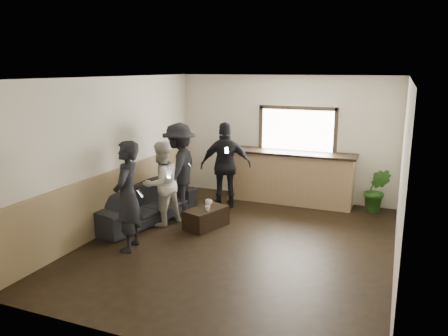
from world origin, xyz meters
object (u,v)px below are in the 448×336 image
at_px(person_a, 127,196).
at_px(person_c, 179,169).
at_px(person_b, 161,183).
at_px(bar_counter, 293,174).
at_px(cup_b, 208,208).
at_px(cup_a, 209,202).
at_px(sofa, 143,204).
at_px(potted_plant, 377,190).
at_px(person_d, 226,165).
at_px(coffee_table, 206,218).

distance_m(person_a, person_c, 2.00).
bearing_deg(person_b, bar_counter, 162.39).
bearing_deg(person_b, person_c, -157.08).
bearing_deg(person_a, cup_b, 131.61).
xyz_separation_m(bar_counter, person_b, (-2.00, -2.34, 0.17)).
bearing_deg(cup_a, sofa, -164.27).
bearing_deg(bar_counter, potted_plant, -1.48).
distance_m(potted_plant, person_b, 4.43).
xyz_separation_m(sofa, person_b, (0.45, -0.02, 0.47)).
height_order(person_b, person_c, person_c).
xyz_separation_m(sofa, potted_plant, (4.22, 2.27, 0.13)).
relative_size(person_a, person_b, 1.13).
height_order(person_a, person_d, person_d).
height_order(bar_counter, cup_b, bar_counter).
bearing_deg(sofa, person_a, -144.56).
relative_size(coffee_table, person_a, 0.45).
relative_size(sofa, person_b, 1.43).
distance_m(sofa, person_c, 1.04).
bearing_deg(bar_counter, person_a, -117.89).
bearing_deg(sofa, person_c, -19.86).
relative_size(bar_counter, potted_plant, 2.85).
xyz_separation_m(person_a, person_b, (-0.10, 1.25, -0.10)).
relative_size(cup_b, person_a, 0.06).
bearing_deg(cup_b, sofa, -179.37).
height_order(cup_b, person_d, person_d).
xyz_separation_m(bar_counter, person_a, (-1.90, -3.59, 0.27)).
height_order(cup_b, person_b, person_b).
height_order(bar_counter, person_d, bar_counter).
bearing_deg(person_d, bar_counter, -171.41).
bearing_deg(coffee_table, bar_counter, 62.26).
distance_m(cup_a, person_d, 1.19).
xyz_separation_m(cup_b, person_c, (-0.94, 0.70, 0.52)).
relative_size(sofa, person_c, 1.24).
height_order(coffee_table, cup_a, cup_a).
height_order(bar_counter, sofa, bar_counter).
xyz_separation_m(coffee_table, person_d, (-0.11, 1.29, 0.74)).
distance_m(potted_plant, person_c, 4.11).
relative_size(coffee_table, person_d, 0.45).
xyz_separation_m(coffee_table, person_c, (-0.85, 0.58, 0.75)).
xyz_separation_m(coffee_table, cup_b, (0.09, -0.12, 0.23)).
bearing_deg(person_b, potted_plant, 144.21).
bearing_deg(potted_plant, person_a, -136.01).
xyz_separation_m(cup_b, person_a, (-0.84, -1.29, 0.50)).
bearing_deg(potted_plant, person_c, -157.62).
bearing_deg(person_d, coffee_table, 68.46).
xyz_separation_m(person_b, person_d, (0.74, 1.45, 0.11)).
distance_m(cup_a, person_a, 1.85).
distance_m(bar_counter, coffee_table, 2.50).
distance_m(cup_b, potted_plant, 3.62).
bearing_deg(potted_plant, sofa, -151.71).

